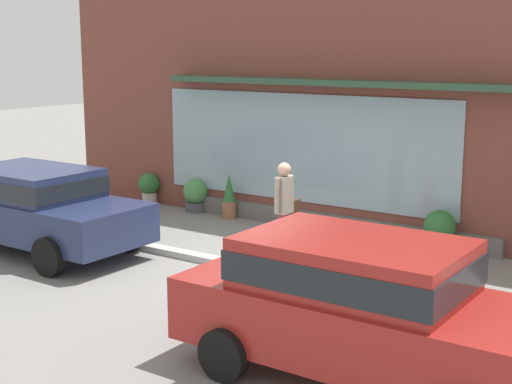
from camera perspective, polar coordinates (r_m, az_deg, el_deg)
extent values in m
plane|color=gray|center=(12.76, -1.30, -5.64)|extent=(60.00, 60.00, 0.00)
cube|color=#B2B2AD|center=(12.59, -1.83, -5.60)|extent=(14.00, 0.24, 0.12)
cube|color=brown|center=(14.98, 5.90, 6.42)|extent=(14.00, 0.36, 4.93)
cube|color=#8CA5B2|center=(15.20, 3.41, 3.39)|extent=(6.82, 0.03, 2.21)
cube|color=#2D5138|center=(14.64, 5.28, 8.39)|extent=(7.42, 0.56, 0.12)
cube|color=#605E59|center=(15.15, 5.33, -2.29)|extent=(7.22, 0.20, 0.36)
cylinder|color=red|center=(12.64, 5.16, -5.72)|extent=(0.34, 0.34, 0.06)
cylinder|color=red|center=(12.54, 5.19, -4.29)|extent=(0.23, 0.23, 0.59)
sphere|color=red|center=(12.45, 5.22, -2.67)|extent=(0.25, 0.25, 0.25)
cylinder|color=red|center=(12.61, 4.59, -4.06)|extent=(0.10, 0.09, 0.09)
cylinder|color=red|center=(12.47, 5.80, -4.27)|extent=(0.10, 0.09, 0.09)
cylinder|color=red|center=(12.41, 4.84, -4.32)|extent=(0.09, 0.10, 0.09)
cylinder|color=#8E333D|center=(12.95, 2.35, -3.43)|extent=(0.12, 0.12, 0.86)
cylinder|color=#8E333D|center=(12.83, 1.94, -3.57)|extent=(0.12, 0.12, 0.86)
cube|color=#9E9384|center=(12.72, 2.17, -0.22)|extent=(0.21, 0.31, 0.64)
sphere|color=tan|center=(12.64, 2.19, 1.76)|extent=(0.23, 0.23, 0.23)
cylinder|color=#9E9384|center=(12.88, 2.69, -0.01)|extent=(0.08, 0.08, 0.61)
cylinder|color=#9E9384|center=(12.55, 1.64, -0.29)|extent=(0.08, 0.08, 0.61)
cube|color=#472D1E|center=(13.00, 2.98, -1.20)|extent=(0.11, 0.24, 0.28)
cube|color=maroon|center=(8.38, 8.78, -10.05)|extent=(4.39, 1.73, 0.74)
cube|color=maroon|center=(8.26, 7.54, -5.64)|extent=(2.42, 1.59, 0.61)
cube|color=#1E2328|center=(8.26, 7.54, -5.64)|extent=(2.46, 1.61, 0.34)
cylinder|color=black|center=(9.84, 3.77, -8.99)|extent=(0.61, 0.18, 0.61)
cylinder|color=black|center=(8.47, -2.51, -12.40)|extent=(0.61, 0.18, 0.61)
cube|color=navy|center=(14.01, -16.31, -1.76)|extent=(4.26, 1.81, 0.68)
cube|color=navy|center=(14.06, -16.98, 0.65)|extent=(2.34, 1.65, 0.56)
cube|color=#1E2328|center=(14.06, -16.98, 0.65)|extent=(2.39, 1.67, 0.31)
cylinder|color=black|center=(13.72, -9.81, -3.20)|extent=(0.65, 0.18, 0.65)
cylinder|color=black|center=(12.54, -15.67, -4.82)|extent=(0.65, 0.18, 0.65)
cylinder|color=black|center=(15.64, -16.69, -1.73)|extent=(0.65, 0.18, 0.65)
cylinder|color=#B7B2A3|center=(13.85, 13.88, -4.06)|extent=(0.51, 0.51, 0.26)
sphere|color=#2D6B33|center=(13.75, 13.95, -2.55)|extent=(0.57, 0.57, 0.57)
cylinder|color=#4C4C51|center=(16.89, -4.63, -1.13)|extent=(0.48, 0.48, 0.21)
sphere|color=#4C934C|center=(16.82, -4.65, 0.04)|extent=(0.57, 0.57, 0.57)
cylinder|color=#9E6042|center=(16.15, -2.07, -1.37)|extent=(0.30, 0.30, 0.37)
cone|color=#2D6B33|center=(16.06, -2.08, 0.32)|extent=(0.27, 0.27, 0.60)
cylinder|color=#B7B2A3|center=(17.77, -8.18, -0.48)|extent=(0.35, 0.35, 0.28)
sphere|color=#2D6B33|center=(17.71, -8.21, 0.64)|extent=(0.50, 0.50, 0.50)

